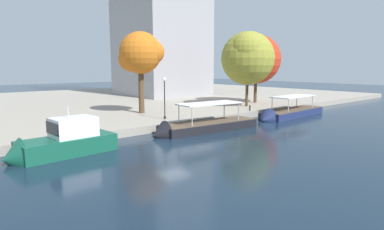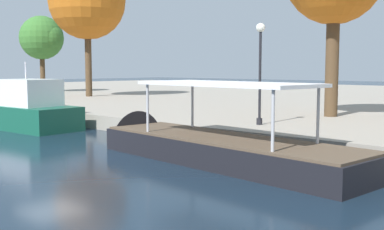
{
  "view_description": "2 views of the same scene",
  "coord_description": "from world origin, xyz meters",
  "px_view_note": "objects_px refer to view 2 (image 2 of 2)",
  "views": [
    {
      "loc": [
        -15.87,
        -21.11,
        6.54
      ],
      "look_at": [
        6.81,
        5.65,
        1.28
      ],
      "focal_mm": 30.33,
      "sensor_mm": 36.0,
      "label": 1
    },
    {
      "loc": [
        17.46,
        -10.41,
        3.36
      ],
      "look_at": [
        2.52,
        5.69,
        1.23
      ],
      "focal_mm": 45.59,
      "sensor_mm": 36.0,
      "label": 2
    }
  ],
  "objects_px": {
    "lamp_post": "(260,62)",
    "tree_0": "(43,38)",
    "tour_boat_2": "(205,150)",
    "motor_yacht_1": "(20,114)"
  },
  "relations": [
    {
      "from": "motor_yacht_1",
      "to": "tree_0",
      "type": "distance_m",
      "value": 26.62
    },
    {
      "from": "motor_yacht_1",
      "to": "tour_boat_2",
      "type": "distance_m",
      "value": 13.94
    },
    {
      "from": "tour_boat_2",
      "to": "tree_0",
      "type": "bearing_deg",
      "value": -16.9
    },
    {
      "from": "lamp_post",
      "to": "tree_0",
      "type": "xyz_separation_m",
      "value": [
        -34.64,
        9.41,
        2.9
      ]
    },
    {
      "from": "motor_yacht_1",
      "to": "lamp_post",
      "type": "bearing_deg",
      "value": -163.45
    },
    {
      "from": "tour_boat_2",
      "to": "lamp_post",
      "type": "distance_m",
      "value": 5.99
    },
    {
      "from": "lamp_post",
      "to": "tree_0",
      "type": "height_order",
      "value": "tree_0"
    },
    {
      "from": "motor_yacht_1",
      "to": "tree_0",
      "type": "xyz_separation_m",
      "value": [
        -21.73,
        14.25,
        5.79
      ]
    },
    {
      "from": "motor_yacht_1",
      "to": "tour_boat_2",
      "type": "bearing_deg",
      "value": 175.73
    },
    {
      "from": "motor_yacht_1",
      "to": "lamp_post",
      "type": "xyz_separation_m",
      "value": [
        12.92,
        4.84,
        2.89
      ]
    }
  ]
}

